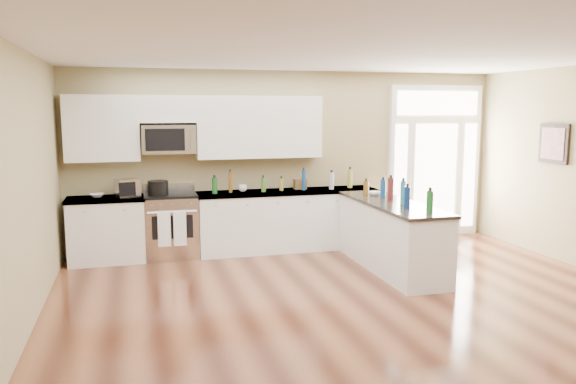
{
  "coord_description": "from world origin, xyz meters",
  "views": [
    {
      "loc": [
        -2.45,
        -4.67,
        2.18
      ],
      "look_at": [
        -0.61,
        2.0,
        1.17
      ],
      "focal_mm": 35.0,
      "sensor_mm": 36.0,
      "label": 1
    }
  ],
  "objects_px": {
    "peninsula_cabinet": "(391,238)",
    "toaster_oven": "(127,188)",
    "kitchen_range": "(171,226)",
    "stockpot": "(158,188)"
  },
  "relations": [
    {
      "from": "peninsula_cabinet",
      "to": "toaster_oven",
      "type": "relative_size",
      "value": 7.45
    },
    {
      "from": "kitchen_range",
      "to": "stockpot",
      "type": "height_order",
      "value": "stockpot"
    },
    {
      "from": "kitchen_range",
      "to": "peninsula_cabinet",
      "type": "bearing_deg",
      "value": -26.7
    },
    {
      "from": "peninsula_cabinet",
      "to": "toaster_oven",
      "type": "distance_m",
      "value": 3.81
    },
    {
      "from": "peninsula_cabinet",
      "to": "kitchen_range",
      "type": "distance_m",
      "value": 3.22
    },
    {
      "from": "kitchen_range",
      "to": "toaster_oven",
      "type": "xyz_separation_m",
      "value": [
        -0.61,
        -0.04,
        0.59
      ]
    },
    {
      "from": "kitchen_range",
      "to": "toaster_oven",
      "type": "distance_m",
      "value": 0.85
    },
    {
      "from": "stockpot",
      "to": "toaster_oven",
      "type": "distance_m",
      "value": 0.43
    },
    {
      "from": "kitchen_range",
      "to": "toaster_oven",
      "type": "relative_size",
      "value": 3.47
    },
    {
      "from": "kitchen_range",
      "to": "toaster_oven",
      "type": "bearing_deg",
      "value": -176.21
    }
  ]
}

